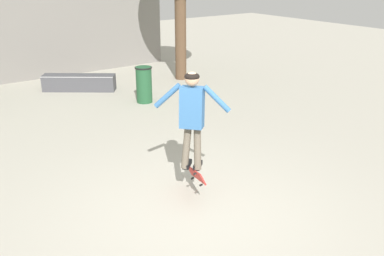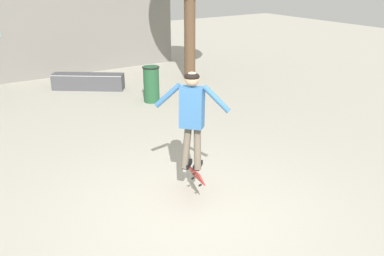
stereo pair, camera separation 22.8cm
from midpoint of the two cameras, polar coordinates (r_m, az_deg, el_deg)
The scene contains 6 objects.
ground_plane at distance 6.45m, azimuth -0.62°, elevation -10.99°, with size 40.00×40.00×0.00m, color #B2AD9E.
building_backdrop at distance 14.29m, azimuth -23.79°, elevation 14.96°, with size 10.84×0.52×5.75m.
skate_ledge at distance 12.84m, azimuth -15.31°, elevation 5.85°, with size 1.92×1.59×0.46m.
trash_bin at distance 11.32m, azimuth -7.00°, elevation 5.86°, with size 0.45×0.45×0.95m.
skater at distance 6.30m, azimuth -1.04°, elevation 2.11°, with size 0.82×0.91×1.51m.
skateboard_flipping at distance 6.63m, azimuth -0.46°, elevation -6.25°, with size 0.37×0.80×0.39m.
Camera 1 is at (-3.25, -4.41, 3.41)m, focal length 40.00 mm.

